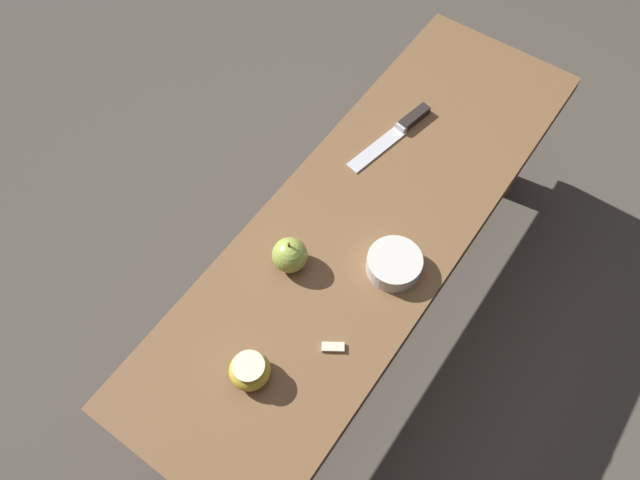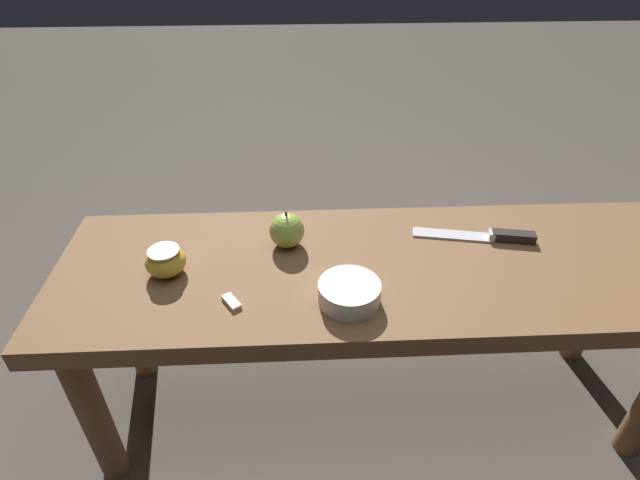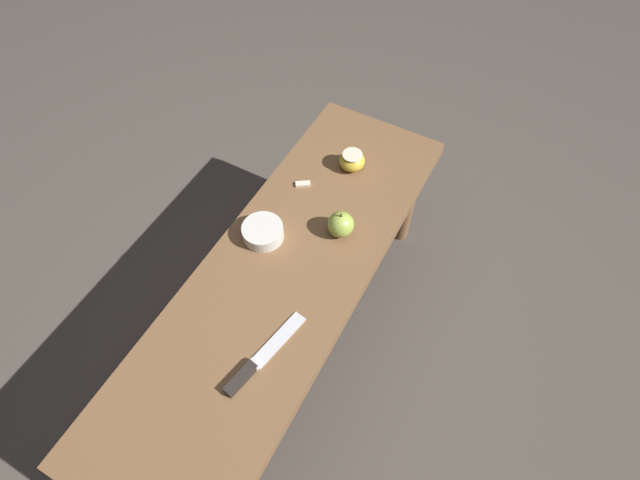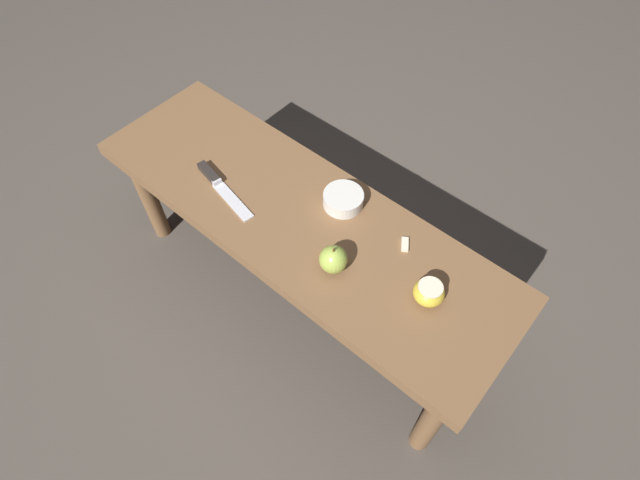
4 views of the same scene
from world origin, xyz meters
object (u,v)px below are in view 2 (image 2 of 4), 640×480
object	(u,v)px
knife	(493,236)
bowl	(349,293)
apple_cut	(166,261)
wooden_bench	(379,289)
apple_whole	(287,230)

from	to	relation	value
knife	bowl	size ratio (longest dim) A/B	2.26
knife	apple_cut	xyz separation A→B (m)	(0.64, 0.08, 0.02)
wooden_bench	apple_whole	xyz separation A→B (m)	(0.18, -0.07, 0.10)
wooden_bench	knife	world-z (taller)	knife
apple_cut	bowl	size ratio (longest dim) A/B	0.69
apple_whole	bowl	bearing A→B (deg)	122.18
wooden_bench	apple_whole	bearing A→B (deg)	-21.24
wooden_bench	apple_cut	world-z (taller)	apple_cut
apple_cut	bowl	bearing A→B (deg)	164.17
wooden_bench	apple_cut	bearing A→B (deg)	1.10
apple_cut	wooden_bench	bearing A→B (deg)	-178.90
knife	apple_whole	xyz separation A→B (m)	(0.42, -0.00, 0.03)
bowl	apple_cut	bearing A→B (deg)	-15.83
wooden_bench	bowl	distance (m)	0.15
knife	apple_whole	size ratio (longest dim) A/B	3.11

